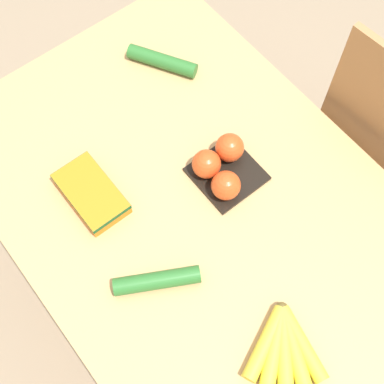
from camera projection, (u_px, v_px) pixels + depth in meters
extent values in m
plane|color=gray|center=(192.00, 279.00, 2.01)|extent=(12.00, 12.00, 0.00)
cube|color=tan|center=(192.00, 200.00, 1.36)|extent=(1.24, 0.87, 0.03)
cylinder|color=tan|center=(178.00, 75.00, 1.98)|extent=(0.06, 0.06, 0.71)
cube|color=#A87547|center=(384.00, 137.00, 1.42)|extent=(0.39, 0.05, 0.55)
cylinder|color=#A87547|center=(361.00, 122.00, 2.05)|extent=(0.04, 0.04, 0.44)
cylinder|color=#A87547|center=(380.00, 244.00, 1.84)|extent=(0.04, 0.04, 0.44)
cylinder|color=#A87547|center=(302.00, 176.00, 1.95)|extent=(0.04, 0.04, 0.44)
sphere|color=brown|center=(282.00, 309.00, 1.21)|extent=(0.03, 0.03, 0.03)
cylinder|color=yellow|center=(265.00, 343.00, 1.17)|extent=(0.10, 0.17, 0.03)
cylinder|color=yellow|center=(274.00, 347.00, 1.17)|extent=(0.13, 0.16, 0.03)
cylinder|color=yellow|center=(284.00, 348.00, 1.17)|extent=(0.15, 0.14, 0.03)
cylinder|color=yellow|center=(293.00, 347.00, 1.17)|extent=(0.17, 0.11, 0.03)
cylinder|color=yellow|center=(302.00, 344.00, 1.17)|extent=(0.18, 0.07, 0.03)
cube|color=black|center=(227.00, 174.00, 1.36)|extent=(0.16, 0.16, 0.01)
sphere|color=#DB4C1E|center=(206.00, 164.00, 1.33)|extent=(0.07, 0.07, 0.07)
sphere|color=#DB4C1E|center=(226.00, 185.00, 1.30)|extent=(0.07, 0.07, 0.07)
sphere|color=#DB4C1E|center=(230.00, 148.00, 1.35)|extent=(0.07, 0.07, 0.07)
cube|color=orange|center=(91.00, 194.00, 1.32)|extent=(0.19, 0.11, 0.04)
cube|color=#145123|center=(90.00, 191.00, 1.31)|extent=(0.19, 0.11, 0.01)
cylinder|color=#2D702D|center=(162.00, 61.00, 1.50)|extent=(0.19, 0.14, 0.04)
cylinder|color=#2D702D|center=(157.00, 281.00, 1.23)|extent=(0.13, 0.20, 0.04)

